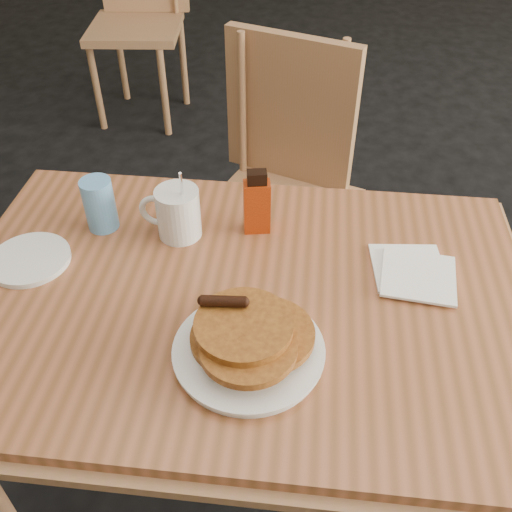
{
  "coord_description": "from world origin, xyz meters",
  "views": [
    {
      "loc": [
        0.15,
        -0.77,
        1.54
      ],
      "look_at": [
        0.01,
        0.03,
        0.82
      ],
      "focal_mm": 40.0,
      "sensor_mm": 36.0,
      "label": 1
    }
  ],
  "objects_px": {
    "pancake_plate": "(249,343)",
    "syrup_bottle": "(257,204)",
    "main_table": "(239,308)",
    "chair_main_far": "(284,167)",
    "coffee_mug": "(177,212)",
    "blue_tumbler": "(100,204)"
  },
  "relations": [
    {
      "from": "syrup_bottle",
      "to": "main_table",
      "type": "bearing_deg",
      "value": -104.83
    },
    {
      "from": "chair_main_far",
      "to": "coffee_mug",
      "type": "relative_size",
      "value": 5.37
    },
    {
      "from": "syrup_bottle",
      "to": "blue_tumbler",
      "type": "relative_size",
      "value": 1.26
    },
    {
      "from": "chair_main_far",
      "to": "pancake_plate",
      "type": "relative_size",
      "value": 3.56
    },
    {
      "from": "chair_main_far",
      "to": "syrup_bottle",
      "type": "distance_m",
      "value": 0.61
    },
    {
      "from": "syrup_bottle",
      "to": "blue_tumbler",
      "type": "bearing_deg",
      "value": 173.85
    },
    {
      "from": "pancake_plate",
      "to": "coffee_mug",
      "type": "bearing_deg",
      "value": 125.11
    },
    {
      "from": "pancake_plate",
      "to": "syrup_bottle",
      "type": "xyz_separation_m",
      "value": [
        -0.05,
        0.35,
        0.04
      ]
    },
    {
      "from": "main_table",
      "to": "blue_tumbler",
      "type": "relative_size",
      "value": 10.32
    },
    {
      "from": "chair_main_far",
      "to": "syrup_bottle",
      "type": "bearing_deg",
      "value": -72.49
    },
    {
      "from": "chair_main_far",
      "to": "blue_tumbler",
      "type": "relative_size",
      "value": 7.94
    },
    {
      "from": "main_table",
      "to": "chair_main_far",
      "type": "relative_size",
      "value": 1.3
    },
    {
      "from": "coffee_mug",
      "to": "syrup_bottle",
      "type": "relative_size",
      "value": 1.18
    },
    {
      "from": "main_table",
      "to": "blue_tumbler",
      "type": "bearing_deg",
      "value": 155.69
    },
    {
      "from": "chair_main_far",
      "to": "coffee_mug",
      "type": "distance_m",
      "value": 0.66
    },
    {
      "from": "main_table",
      "to": "syrup_bottle",
      "type": "height_order",
      "value": "syrup_bottle"
    },
    {
      "from": "chair_main_far",
      "to": "blue_tumbler",
      "type": "height_order",
      "value": "chair_main_far"
    },
    {
      "from": "main_table",
      "to": "chair_main_far",
      "type": "xyz_separation_m",
      "value": [
        -0.01,
        0.75,
        -0.14
      ]
    },
    {
      "from": "main_table",
      "to": "coffee_mug",
      "type": "bearing_deg",
      "value": 136.4
    },
    {
      "from": "main_table",
      "to": "pancake_plate",
      "type": "height_order",
      "value": "pancake_plate"
    },
    {
      "from": "syrup_bottle",
      "to": "blue_tumbler",
      "type": "height_order",
      "value": "syrup_bottle"
    },
    {
      "from": "main_table",
      "to": "coffee_mug",
      "type": "xyz_separation_m",
      "value": [
        -0.16,
        0.16,
        0.1
      ]
    }
  ]
}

